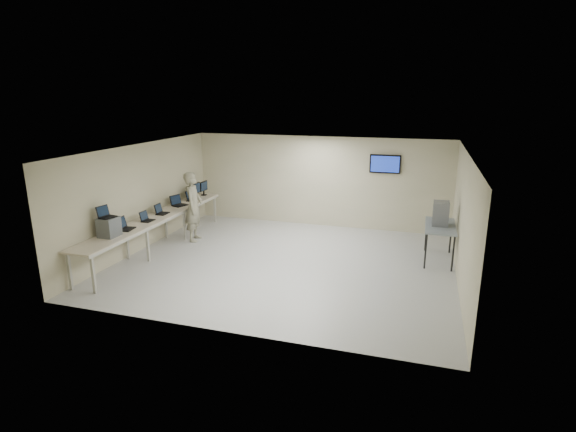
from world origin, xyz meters
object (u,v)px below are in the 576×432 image
(soldier, at_px, (194,207))
(side_table, at_px, (440,228))
(workbench, at_px, (157,219))
(equipment_box, at_px, (109,227))

(soldier, height_order, side_table, soldier)
(workbench, height_order, equipment_box, equipment_box)
(workbench, height_order, soldier, soldier)
(side_table, bearing_deg, equipment_box, -156.95)
(workbench, xyz_separation_m, soldier, (0.58, 0.96, 0.16))
(workbench, xyz_separation_m, equipment_box, (-0.06, -1.80, 0.29))
(workbench, xyz_separation_m, side_table, (7.19, 1.28, 0.02))
(equipment_box, relative_size, soldier, 0.22)
(equipment_box, bearing_deg, workbench, 88.54)
(soldier, bearing_deg, equipment_box, 154.85)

